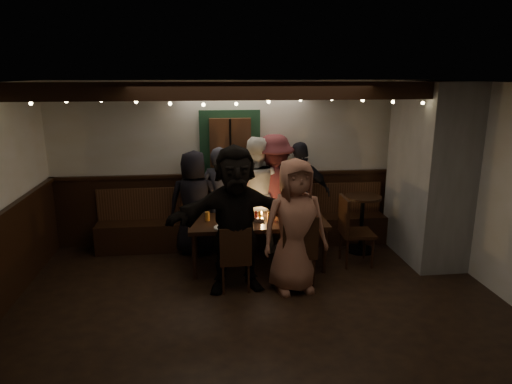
{
  "coord_description": "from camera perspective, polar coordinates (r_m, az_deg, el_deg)",
  "views": [
    {
      "loc": [
        -0.61,
        -4.68,
        2.7
      ],
      "look_at": [
        0.12,
        1.6,
        1.05
      ],
      "focal_mm": 32.0,
      "sensor_mm": 36.0,
      "label": 1
    }
  ],
  "objects": [
    {
      "name": "room",
      "position": [
        6.53,
        8.5,
        0.05
      ],
      "size": [
        6.02,
        5.01,
        2.62
      ],
      "color": "black",
      "rests_on": "ground"
    },
    {
      "name": "dining_table",
      "position": [
        6.46,
        0.18,
        -4.05
      ],
      "size": [
        1.93,
        0.83,
        0.84
      ],
      "color": "black",
      "rests_on": "ground"
    },
    {
      "name": "chair_near_left",
      "position": [
        5.77,
        -2.62,
        -7.88
      ],
      "size": [
        0.4,
        0.4,
        0.87
      ],
      "color": "black",
      "rests_on": "ground"
    },
    {
      "name": "chair_near_right",
      "position": [
        5.86,
        5.43,
        -6.9
      ],
      "size": [
        0.48,
        0.48,
        0.99
      ],
      "color": "black",
      "rests_on": "ground"
    },
    {
      "name": "chair_end",
      "position": [
        6.69,
        11.76,
        -4.28
      ],
      "size": [
        0.47,
        0.47,
        1.01
      ],
      "color": "black",
      "rests_on": "ground"
    },
    {
      "name": "high_top",
      "position": [
        7.23,
        13.11,
        -2.99
      ],
      "size": [
        0.56,
        0.56,
        0.89
      ],
      "color": "black",
      "rests_on": "ground"
    },
    {
      "name": "person_a",
      "position": [
        6.97,
        -7.7,
        -1.34
      ],
      "size": [
        0.81,
        0.55,
        1.6
      ],
      "primitive_type": "imported",
      "rotation": [
        0.0,
        0.0,
        3.08
      ],
      "color": "black",
      "rests_on": "ground"
    },
    {
      "name": "person_b",
      "position": [
        7.05,
        -4.53,
        -0.91
      ],
      "size": [
        0.69,
        0.57,
        1.63
      ],
      "primitive_type": "imported",
      "rotation": [
        0.0,
        0.0,
        2.8
      ],
      "color": "#30303B",
      "rests_on": "ground"
    },
    {
      "name": "person_c",
      "position": [
        7.06,
        -0.13,
        -0.24
      ],
      "size": [
        1.02,
        0.88,
        1.78
      ],
      "primitive_type": "imported",
      "rotation": [
        0.0,
        0.0,
        2.86
      ],
      "color": "white",
      "rests_on": "ground"
    },
    {
      "name": "person_d",
      "position": [
        7.14,
        2.23,
        0.03
      ],
      "size": [
        1.2,
        0.73,
        1.8
      ],
      "primitive_type": "imported",
      "rotation": [
        0.0,
        0.0,
        3.09
      ],
      "color": "maroon",
      "rests_on": "ground"
    },
    {
      "name": "person_e",
      "position": [
        7.16,
        5.57,
        -0.46
      ],
      "size": [
        1.04,
        0.56,
        1.69
      ],
      "primitive_type": "imported",
      "rotation": [
        0.0,
        0.0,
        3.29
      ],
      "color": "black",
      "rests_on": "ground"
    },
    {
      "name": "person_f",
      "position": [
        5.7,
        -2.57,
        -3.43
      ],
      "size": [
        1.77,
        0.68,
        1.87
      ],
      "primitive_type": "imported",
      "rotation": [
        0.0,
        0.0,
        0.07
      ],
      "color": "black",
      "rests_on": "ground"
    },
    {
      "name": "person_g",
      "position": [
        5.71,
        4.85,
        -4.26
      ],
      "size": [
        0.91,
        0.66,
        1.71
      ],
      "primitive_type": "imported",
      "rotation": [
        0.0,
        0.0,
        0.15
      ],
      "color": "#9A604A",
      "rests_on": "ground"
    }
  ]
}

